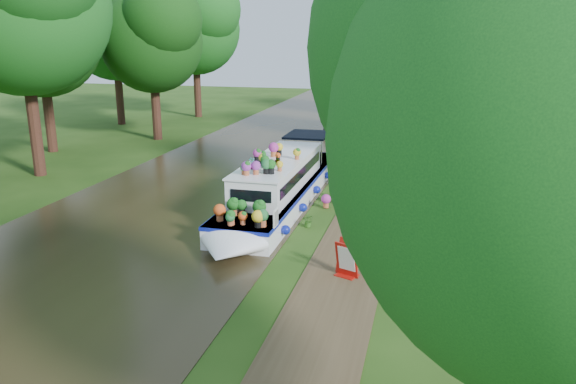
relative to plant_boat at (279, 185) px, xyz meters
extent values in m
plane|color=#234511|center=(2.25, -2.07, -0.85)|extent=(100.00, 100.00, 0.00)
cube|color=black|center=(-3.75, -2.07, -0.84)|extent=(10.00, 100.00, 0.02)
cube|color=#493822|center=(3.45, -2.07, -0.84)|extent=(2.20, 100.00, 0.03)
cube|color=white|center=(0.00, 0.85, -0.46)|extent=(2.20, 12.00, 0.75)
cube|color=navy|center=(0.00, 0.85, -0.14)|extent=(2.24, 12.04, 0.12)
cube|color=white|center=(0.00, 0.05, 0.44)|extent=(1.80, 7.00, 1.05)
cube|color=white|center=(0.00, 0.05, 1.00)|extent=(1.90, 7.10, 0.06)
cube|color=black|center=(0.91, 0.05, 0.52)|extent=(0.03, 6.40, 0.38)
cube|color=black|center=(-0.91, 0.05, 0.52)|extent=(0.03, 6.40, 0.38)
cube|color=black|center=(0.00, 5.15, 1.07)|extent=(1.90, 2.40, 0.10)
cube|color=white|center=(1.15, -4.55, 0.22)|extent=(0.04, 0.45, 0.55)
imported|color=#16531A|center=(-0.45, -1.92, 1.24)|extent=(0.26, 0.26, 0.42)
imported|color=#16531A|center=(0.20, -0.90, 1.20)|extent=(0.23, 0.23, 0.35)
cylinder|color=black|center=(6.05, 0.93, 1.42)|extent=(0.56, 0.56, 4.55)
sphere|color=#0E380E|center=(6.05, 0.93, 5.38)|extent=(4.80, 4.80, 4.80)
sphere|color=#0E380E|center=(7.01, 0.21, 6.34)|extent=(3.60, 3.60, 3.60)
sphere|color=#0E380E|center=(5.21, 1.77, 6.10)|extent=(3.84, 3.84, 3.84)
cylinder|color=black|center=(6.75, 12.93, 1.07)|extent=(0.56, 0.56, 3.85)
sphere|color=#16531A|center=(6.75, 12.93, 5.10)|extent=(6.00, 6.00, 6.00)
sphere|color=#16531A|center=(7.95, 12.03, 6.30)|extent=(4.50, 4.50, 4.50)
sphere|color=#16531A|center=(5.70, 13.98, 6.00)|extent=(4.80, 4.80, 4.80)
cylinder|color=black|center=(6.25, 23.93, 1.25)|extent=(0.56, 0.56, 4.20)
sphere|color=#0E380E|center=(6.25, 23.93, 5.66)|extent=(6.60, 6.60, 6.60)
sphere|color=#0E380E|center=(7.57, 22.94, 6.98)|extent=(4.95, 4.95, 4.95)
sphere|color=#0E380E|center=(5.09, 25.09, 6.65)|extent=(5.28, 5.28, 5.28)
sphere|color=#16531A|center=(6.27, -13.09, 5.45)|extent=(4.48, 4.48, 4.48)
cylinder|color=black|center=(-12.25, 1.93, 1.60)|extent=(0.56, 0.56, 4.90)
sphere|color=#16531A|center=(-12.25, 1.93, 6.78)|extent=(7.80, 7.80, 7.80)
cylinder|color=black|center=(-11.25, 11.93, 1.07)|extent=(0.56, 0.56, 3.85)
sphere|color=#0E380E|center=(-11.25, 11.93, 5.17)|extent=(6.20, 6.20, 6.20)
sphere|color=#0E380E|center=(-10.01, 11.00, 6.41)|extent=(4.65, 4.65, 4.65)
sphere|color=#0E380E|center=(-12.34, 13.02, 6.10)|extent=(4.96, 4.96, 4.96)
cylinder|color=black|center=(-12.75, 21.93, 1.34)|extent=(0.56, 0.56, 4.38)
sphere|color=#16531A|center=(-12.75, 21.93, 5.97)|extent=(7.00, 7.00, 7.00)
sphere|color=#16531A|center=(-11.35, 20.88, 7.37)|extent=(5.25, 5.25, 5.25)
sphere|color=#16531A|center=(-13.98, 23.16, 7.02)|extent=(5.60, 5.60, 5.60)
cylinder|color=black|center=(-15.25, 6.93, 1.16)|extent=(0.56, 0.56, 4.02)
sphere|color=#0E380E|center=(-15.25, 6.93, 5.41)|extent=(6.40, 6.40, 6.40)
sphere|color=#0E380E|center=(-13.97, 5.97, 6.69)|extent=(4.80, 4.80, 4.80)
sphere|color=#0E380E|center=(-16.37, 8.05, 6.37)|extent=(5.12, 5.12, 5.12)
cylinder|color=black|center=(-16.75, 16.93, 1.25)|extent=(0.56, 0.56, 4.20)
sphere|color=#16531A|center=(-16.75, 16.93, 5.73)|extent=(6.80, 6.80, 6.80)
sphere|color=#16531A|center=(-15.39, 15.91, 7.09)|extent=(5.10, 5.10, 5.10)
sphere|color=#16531A|center=(-17.94, 18.12, 6.75)|extent=(5.44, 5.44, 5.44)
cube|color=black|center=(-0.27, 19.23, -0.50)|extent=(2.11, 6.64, 0.66)
cube|color=black|center=(-0.27, 18.67, 0.22)|extent=(1.67, 3.88, 0.77)
cube|color=#B5150C|center=(3.56, -5.92, -0.81)|extent=(0.69, 0.63, 0.03)
cube|color=#B5150C|center=(3.56, -6.04, -0.31)|extent=(0.68, 0.46, 1.00)
cube|color=#B5150C|center=(3.56, -5.80, -0.31)|extent=(0.68, 0.46, 1.00)
cube|color=white|center=(3.56, -6.08, -0.26)|extent=(0.52, 0.33, 0.70)
imported|color=#D1567A|center=(3.11, 16.74, -0.05)|extent=(0.66, 0.55, 1.54)
imported|color=#356A1F|center=(1.65, -2.14, -0.63)|extent=(0.42, 0.37, 0.45)
camera|label=1|loc=(5.55, -20.13, 5.60)|focal=35.00mm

